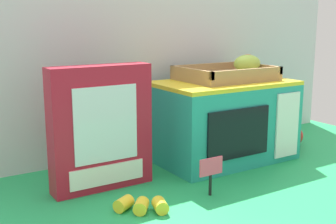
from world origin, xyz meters
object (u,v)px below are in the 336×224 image
food_groups_crate (231,72)px  cookie_set_box (101,128)px  price_sign (211,171)px  loose_toy_banana (142,205)px  loose_toy_apple (293,136)px  toy_microwave (223,121)px

food_groups_crate → cookie_set_box: 0.49m
price_sign → loose_toy_banana: bearing=177.8°
cookie_set_box → price_sign: cookie_set_box is taller
loose_toy_apple → loose_toy_banana: bearing=-164.5°
toy_microwave → loose_toy_banana: size_ratio=3.68×
cookie_set_box → price_sign: size_ratio=3.28×
cookie_set_box → price_sign: bearing=-43.1°
cookie_set_box → loose_toy_apple: cookie_set_box is taller
food_groups_crate → loose_toy_banana: bearing=-152.7°
loose_toy_banana → loose_toy_apple: size_ratio=1.64×
food_groups_crate → price_sign: bearing=-137.3°
toy_microwave → loose_toy_banana: 0.48m
toy_microwave → loose_toy_apple: (0.31, -0.01, -0.09)m
food_groups_crate → loose_toy_banana: food_groups_crate is taller
price_sign → loose_toy_apple: size_ratio=1.40×
food_groups_crate → price_sign: size_ratio=2.84×
toy_microwave → food_groups_crate: bearing=26.2°
loose_toy_banana → food_groups_crate: bearing=27.3°
food_groups_crate → loose_toy_banana: (-0.46, -0.24, -0.26)m
price_sign → loose_toy_banana: size_ratio=0.85×
cookie_set_box → food_groups_crate: bearing=5.9°
loose_toy_banana → loose_toy_apple: bearing=15.5°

